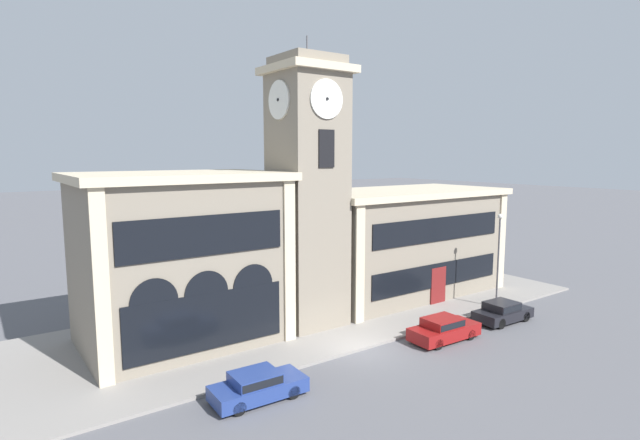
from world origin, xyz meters
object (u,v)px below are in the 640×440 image
at_px(parked_car_near, 257,385).
at_px(parked_car_mid, 444,328).
at_px(street_lamp, 499,248).
at_px(parked_car_far, 502,311).

relative_size(parked_car_near, parked_car_mid, 0.97).
distance_m(parked_car_near, street_lamp, 20.58).
height_order(parked_car_mid, street_lamp, street_lamp).
height_order(parked_car_near, street_lamp, street_lamp).
relative_size(parked_car_mid, parked_car_far, 1.08).
bearing_deg(parked_car_far, parked_car_near, -178.14).
bearing_deg(parked_car_mid, parked_car_far, 1.86).
xyz_separation_m(parked_car_far, street_lamp, (2.08, 1.92, 3.71)).
bearing_deg(parked_car_mid, parked_car_near, -178.14).
xyz_separation_m(parked_car_near, parked_car_far, (18.06, 0.00, 0.03)).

